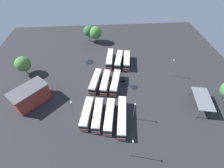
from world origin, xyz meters
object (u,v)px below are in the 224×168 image
(bus_row1_slot3, at_px, (96,81))
(lamp_post_by_building, at_px, (134,111))
(bus_row1_slot1, at_px, (115,82))
(bus_row1_slot2, at_px, (105,82))
(bus_row0_slot2, at_px, (98,115))
(maintenance_shelter, at_px, (203,99))
(bus_row0_slot0, at_px, (122,117))
(bus_row0_slot1, at_px, (110,116))
(bus_row2_slot1, at_px, (119,60))
(bus_row0_slot3, at_px, (87,113))
(tree_east_edge, at_px, (89,31))
(depot_building, at_px, (30,96))
(bus_row2_slot2, at_px, (110,59))
(lamp_post_far_corner, at_px, (172,67))
(tree_south_edge, at_px, (95,33))
(bus_row2_slot0, at_px, (127,60))
(lamp_post_mid_lot, at_px, (74,111))
(lamp_post_near_entrance, at_px, (132,148))
(tree_northeast, at_px, (23,64))

(bus_row1_slot3, bearing_deg, lamp_post_by_building, -144.30)
(bus_row1_slot1, bearing_deg, bus_row1_slot2, 83.60)
(bus_row0_slot2, height_order, maintenance_shelter, maintenance_shelter)
(bus_row1_slot3, relative_size, maintenance_shelter, 1.07)
(bus_row0_slot0, height_order, bus_row0_slot1, same)
(bus_row2_slot1, height_order, maintenance_shelter, maintenance_shelter)
(lamp_post_by_building, bearing_deg, bus_row0_slot0, 95.60)
(bus_row0_slot3, bearing_deg, bus_row2_slot1, -25.17)
(tree_east_edge, bearing_deg, depot_building, 155.21)
(bus_row2_slot2, height_order, lamp_post_by_building, lamp_post_by_building)
(lamp_post_far_corner, relative_size, tree_south_edge, 0.94)
(bus_row0_slot2, height_order, lamp_post_by_building, lamp_post_by_building)
(tree_east_edge, xyz_separation_m, tree_south_edge, (-1.32, -3.37, -0.41))
(bus_row1_slot3, relative_size, bus_row2_slot0, 1.05)
(maintenance_shelter, bearing_deg, bus_row0_slot3, 92.49)
(bus_row2_slot2, relative_size, lamp_post_by_building, 1.66)
(lamp_post_mid_lot, bearing_deg, depot_building, 60.05)
(depot_building, distance_m, lamp_post_mid_lot, 18.16)
(bus_row2_slot2, bearing_deg, lamp_post_by_building, -169.96)
(bus_row1_slot1, relative_size, tree_south_edge, 1.40)
(bus_row2_slot1, bearing_deg, bus_row0_slot0, 175.90)
(lamp_post_mid_lot, distance_m, tree_east_edge, 49.84)
(bus_row0_slot2, xyz_separation_m, tree_south_edge, (47.89, 0.47, 3.46))
(depot_building, xyz_separation_m, lamp_post_near_entrance, (-21.02, -31.11, 1.26))
(tree_northeast, bearing_deg, tree_south_edge, -50.78)
(bus_row0_slot1, distance_m, bus_row1_slot1, 15.33)
(bus_row0_slot3, xyz_separation_m, lamp_post_by_building, (-1.80, -14.52, 2.21))
(bus_row1_slot1, xyz_separation_m, lamp_post_far_corner, (4.28, -22.55, 2.53))
(bus_row0_slot3, height_order, bus_row1_slot2, same)
(bus_row2_slot0, bearing_deg, bus_row0_slot0, 169.14)
(lamp_post_far_corner, bearing_deg, tree_northeast, 84.34)
(bus_row0_slot3, bearing_deg, tree_east_edge, 0.54)
(bus_row0_slot1, xyz_separation_m, depot_building, (9.26, 26.26, 1.34))
(tree_east_edge, relative_size, tree_south_edge, 1.00)
(bus_row2_slot2, distance_m, lamp_post_mid_lot, 32.92)
(bus_row2_slot2, bearing_deg, bus_row0_slot3, 162.49)
(bus_row0_slot3, relative_size, bus_row2_slot1, 0.97)
(bus_row1_slot1, distance_m, tree_south_edge, 34.63)
(bus_row0_slot1, height_order, bus_row2_slot1, same)
(lamp_post_far_corner, bearing_deg, bus_row0_slot1, 126.80)
(tree_east_edge, bearing_deg, bus_row0_slot3, -179.46)
(bus_row2_slot1, bearing_deg, lamp_post_near_entrance, 178.49)
(bus_row0_slot0, xyz_separation_m, tree_northeast, (25.64, 36.78, 3.05))
(tree_south_edge, bearing_deg, lamp_post_near_entrance, -171.59)
(depot_building, distance_m, maintenance_shelter, 57.61)
(bus_row1_slot1, distance_m, bus_row2_slot1, 14.41)
(bus_row0_slot3, bearing_deg, bus_row1_slot1, -37.35)
(tree_northeast, bearing_deg, bus_row2_slot0, -85.10)
(lamp_post_mid_lot, xyz_separation_m, tree_south_edge, (48.42, -6.53, 0.22))
(maintenance_shelter, bearing_deg, lamp_post_mid_lot, 94.15)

